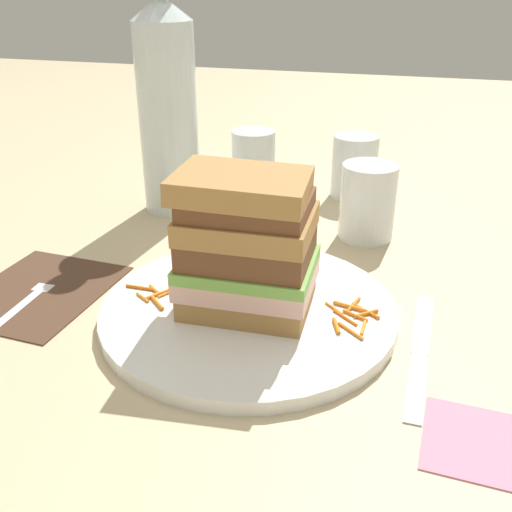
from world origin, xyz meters
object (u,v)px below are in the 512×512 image
(water_bottle, at_px, (167,105))
(empty_tumbler_0, at_px, (354,167))
(fork, at_px, (25,299))
(juice_glass, at_px, (367,207))
(main_plate, at_px, (248,312))
(knife, at_px, (420,353))
(sandwich, at_px, (247,245))
(empty_tumbler_1, at_px, (254,164))
(napkin_pink, at_px, (485,444))
(napkin_dark, at_px, (39,291))

(water_bottle, relative_size, empty_tumbler_0, 3.52)
(fork, distance_m, juice_glass, 0.41)
(juice_glass, bearing_deg, empty_tumbler_0, 103.29)
(main_plate, distance_m, knife, 0.17)
(sandwich, distance_m, empty_tumbler_1, 0.34)
(napkin_pink, bearing_deg, knife, 115.65)
(main_plate, height_order, water_bottle, water_bottle)
(napkin_dark, distance_m, empty_tumbler_0, 0.48)
(napkin_dark, relative_size, water_bottle, 0.50)
(juice_glass, bearing_deg, empty_tumbler_1, 149.11)
(sandwich, xyz_separation_m, napkin_pink, (0.21, -0.12, -0.08))
(napkin_dark, height_order, empty_tumbler_0, empty_tumbler_0)
(knife, bearing_deg, juice_glass, 107.11)
(juice_glass, distance_m, empty_tumbler_0, 0.15)
(water_bottle, bearing_deg, juice_glass, -5.59)
(main_plate, xyz_separation_m, empty_tumbler_1, (-0.09, 0.33, 0.04))
(sandwich, bearing_deg, empty_tumbler_1, 104.77)
(fork, xyz_separation_m, juice_glass, (0.32, 0.26, 0.04))
(fork, distance_m, knife, 0.39)
(juice_glass, bearing_deg, sandwich, -111.96)
(fork, bearing_deg, empty_tumbler_0, 54.97)
(juice_glass, bearing_deg, napkin_pink, -70.30)
(sandwich, height_order, fork, sandwich)
(knife, relative_size, water_bottle, 0.62)
(fork, xyz_separation_m, water_bottle, (0.04, 0.29, 0.14))
(water_bottle, xyz_separation_m, empty_tumbler_1, (0.10, 0.08, -0.10))
(water_bottle, bearing_deg, main_plate, -53.92)
(water_bottle, bearing_deg, napkin_dark, -99.48)
(empty_tumbler_0, bearing_deg, knife, -74.30)
(water_bottle, height_order, empty_tumbler_0, water_bottle)
(water_bottle, bearing_deg, sandwich, -53.94)
(fork, xyz_separation_m, knife, (0.39, 0.02, -0.00))
(fork, bearing_deg, juice_glass, 39.25)
(sandwich, xyz_separation_m, knife, (0.17, -0.02, -0.08))
(sandwich, xyz_separation_m, water_bottle, (-0.18, 0.25, 0.07))
(napkin_dark, distance_m, napkin_pink, 0.46)
(empty_tumbler_0, bearing_deg, napkin_pink, -72.15)
(juice_glass, distance_m, napkin_pink, 0.37)
(knife, relative_size, juice_glass, 2.10)
(empty_tumbler_0, bearing_deg, empty_tumbler_1, -165.01)
(empty_tumbler_0, bearing_deg, napkin_dark, -126.58)
(empty_tumbler_1, xyz_separation_m, napkin_pink, (0.30, -0.45, -0.05))
(napkin_dark, relative_size, knife, 0.81)
(fork, distance_m, napkin_pink, 0.45)
(sandwich, xyz_separation_m, empty_tumbler_1, (-0.09, 0.33, -0.03))
(fork, bearing_deg, napkin_pink, -10.84)
(main_plate, height_order, napkin_pink, main_plate)
(sandwich, bearing_deg, napkin_dark, -176.82)
(main_plate, xyz_separation_m, napkin_pink, (0.21, -0.12, -0.01))
(main_plate, distance_m, sandwich, 0.07)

